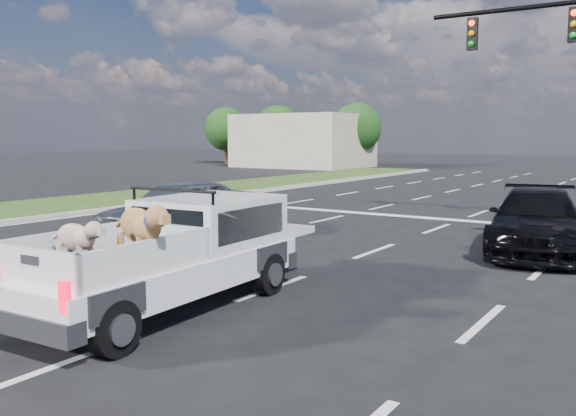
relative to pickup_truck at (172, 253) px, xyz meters
name	(u,v)px	position (x,y,z in m)	size (l,w,h in m)	color
ground	(194,275)	(-1.21, 1.79, -0.83)	(160.00, 160.00, 0.00)	black
road_markings	(357,230)	(-1.21, 8.35, -0.83)	(17.75, 60.00, 0.01)	silver
grass_median_left	(70,205)	(-12.71, 7.79, -0.78)	(5.00, 60.00, 0.10)	#1F4114
curb_left	(115,208)	(-10.26, 7.79, -0.76)	(0.15, 60.00, 0.14)	#A8A19A
building_left	(303,141)	(-21.21, 37.79, 1.37)	(10.00, 8.00, 4.40)	#BCAB8F
tree_far_a	(226,129)	(-31.21, 39.79, 2.45)	(4.20, 4.20, 5.40)	#332114
tree_far_b	(278,129)	(-25.21, 39.79, 2.45)	(4.20, 4.20, 5.40)	#332114
tree_far_c	(357,128)	(-17.21, 39.79, 2.45)	(4.20, 4.20, 5.40)	#332114
pickup_truck	(172,253)	(0.00, 0.00, 0.00)	(2.05, 4.82, 1.78)	black
silver_sedan	(180,209)	(-4.28, 4.68, -0.08)	(1.77, 4.40, 1.50)	#A7AAAE
black_coupe	(537,221)	(3.56, 7.64, -0.14)	(1.94, 4.78, 1.39)	black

